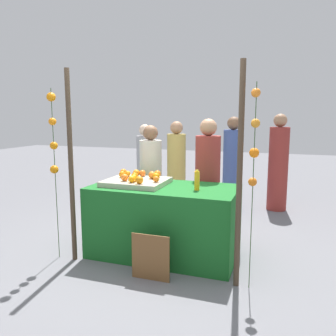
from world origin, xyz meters
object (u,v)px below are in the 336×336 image
(orange_0, at_px, (156,179))
(vendor_left, at_px, (151,184))
(chalkboard_sign, at_px, (151,258))
(stall_counter, at_px, (164,221))
(juice_bottle, at_px, (197,181))
(vendor_right, at_px, (207,185))
(orange_1, at_px, (139,180))

(orange_0, relative_size, vendor_left, 0.05)
(vendor_left, bearing_deg, chalkboard_sign, -68.13)
(stall_counter, bearing_deg, chalkboard_sign, -81.88)
(juice_bottle, bearing_deg, orange_0, -178.82)
(vendor_right, bearing_deg, stall_counter, -122.15)
(juice_bottle, bearing_deg, chalkboard_sign, -118.95)
(juice_bottle, distance_m, vendor_right, 0.72)
(chalkboard_sign, bearing_deg, juice_bottle, 61.05)
(stall_counter, xyz_separation_m, orange_0, (-0.07, -0.08, 0.52))
(orange_0, distance_m, juice_bottle, 0.49)
(stall_counter, height_order, vendor_right, vendor_right)
(orange_1, height_order, vendor_right, vendor_right)
(vendor_left, bearing_deg, orange_1, -75.99)
(juice_bottle, relative_size, chalkboard_sign, 0.46)
(stall_counter, xyz_separation_m, orange_1, (-0.22, -0.23, 0.53))
(juice_bottle, relative_size, vendor_right, 0.14)
(juice_bottle, bearing_deg, vendor_left, 139.61)
(stall_counter, distance_m, vendor_left, 0.85)
(orange_0, relative_size, chalkboard_sign, 0.14)
(orange_1, distance_m, vendor_right, 1.06)
(vendor_right, bearing_deg, juice_bottle, -87.30)
(chalkboard_sign, height_order, vendor_right, vendor_right)
(orange_1, height_order, juice_bottle, juice_bottle)
(chalkboard_sign, bearing_deg, stall_counter, 98.12)
(orange_1, height_order, chalkboard_sign, orange_1)
(stall_counter, bearing_deg, juice_bottle, -8.89)
(orange_1, bearing_deg, juice_bottle, 14.21)
(orange_0, bearing_deg, stall_counter, 47.84)
(orange_0, height_order, vendor_left, vendor_left)
(orange_1, bearing_deg, orange_0, 45.99)
(stall_counter, height_order, orange_1, orange_1)
(stall_counter, distance_m, orange_0, 0.53)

